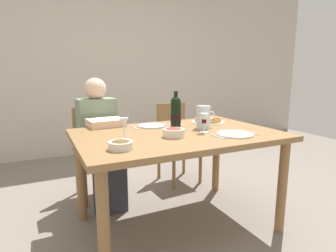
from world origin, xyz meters
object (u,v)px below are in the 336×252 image
object	(u,v)px
salad_bowl	(174,132)
olive_bowl	(121,144)
chair_left	(95,145)
diner_left	(101,139)
baked_tart	(208,120)
wine_glass_left_diner	(124,124)
wine_glass_right_diner	(204,119)
chair_right	(176,137)
dining_table	(178,144)
water_pitcher	(203,118)
dinner_plate_right_setting	(152,126)
dinner_plate_left_setting	(235,134)
wine_bottle	(176,113)

from	to	relation	value
salad_bowl	olive_bowl	distance (m)	0.45
chair_left	diner_left	xyz separation A→B (m)	(0.01, -0.24, 0.12)
baked_tart	olive_bowl	world-z (taller)	baked_tart
wine_glass_left_diner	wine_glass_right_diner	bearing A→B (deg)	-3.57
wine_glass_left_diner	chair_right	world-z (taller)	wine_glass_left_diner
baked_tart	dining_table	bearing A→B (deg)	-150.48
dining_table	water_pitcher	distance (m)	0.32
dining_table	chair_left	bearing A→B (deg)	117.11
dinner_plate_right_setting	chair_right	distance (m)	0.84
baked_tart	salad_bowl	bearing A→B (deg)	-145.33
olive_bowl	dinner_plate_left_setting	world-z (taller)	olive_bowl
dining_table	salad_bowl	bearing A→B (deg)	-128.12
wine_glass_left_diner	baked_tart	bearing A→B (deg)	19.18
dining_table	wine_bottle	size ratio (longest dim) A/B	4.93
water_pitcher	dinner_plate_left_setting	size ratio (longest dim) A/B	0.70
wine_bottle	baked_tart	world-z (taller)	wine_bottle
olive_bowl	wine_glass_left_diner	distance (m)	0.25
chair_left	chair_right	distance (m)	0.90
salad_bowl	wine_glass_left_diner	xyz separation A→B (m)	(-0.34, 0.07, 0.07)
salad_bowl	wine_glass_left_diner	world-z (taller)	wine_glass_left_diner
water_pitcher	wine_glass_left_diner	size ratio (longest dim) A/B	1.23
dinner_plate_left_setting	dinner_plate_right_setting	size ratio (longest dim) A/B	1.14
olive_bowl	wine_glass_left_diner	world-z (taller)	wine_glass_left_diner
dining_table	diner_left	size ratio (longest dim) A/B	1.29
dining_table	wine_bottle	distance (m)	0.24
wine_bottle	wine_glass_left_diner	xyz separation A→B (m)	(-0.46, -0.14, -0.03)
chair_right	dinner_plate_right_setting	bearing A→B (deg)	44.34
dining_table	water_pitcher	bearing A→B (deg)	11.04
wine_glass_right_diner	dinner_plate_left_setting	world-z (taller)	wine_glass_right_diner
olive_bowl	chair_left	xyz separation A→B (m)	(0.06, 1.16, -0.29)
olive_bowl	diner_left	distance (m)	0.95
olive_bowl	wine_glass_right_diner	xyz separation A→B (m)	(0.69, 0.18, 0.07)
dinner_plate_left_setting	dining_table	bearing A→B (deg)	141.70
wine_bottle	dining_table	bearing A→B (deg)	-107.27
baked_tart	olive_bowl	bearing A→B (deg)	-151.40
wine_glass_right_diner	salad_bowl	bearing A→B (deg)	-173.60
dinner_plate_left_setting	wine_bottle	bearing A→B (deg)	131.55
wine_glass_left_diner	chair_right	bearing A→B (deg)	47.17
wine_glass_right_diner	dinner_plate_right_setting	bearing A→B (deg)	123.91
dinner_plate_right_setting	chair_right	world-z (taller)	chair_right
dinner_plate_left_setting	chair_left	bearing A→B (deg)	124.33
olive_bowl	dinner_plate_left_setting	distance (m)	0.85
dinner_plate_right_setting	chair_right	xyz separation A→B (m)	(0.53, 0.59, -0.27)
dinner_plate_left_setting	diner_left	xyz separation A→B (m)	(-0.77, 0.91, -0.15)
dinner_plate_left_setting	chair_left	distance (m)	1.42
dining_table	baked_tart	distance (m)	0.52
diner_left	wine_glass_left_diner	bearing A→B (deg)	86.95
dining_table	diner_left	xyz separation A→B (m)	(-0.44, 0.65, -0.05)
baked_tart	chair_left	size ratio (longest dim) A/B	0.35
wine_bottle	wine_glass_right_diner	size ratio (longest dim) A/B	2.08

